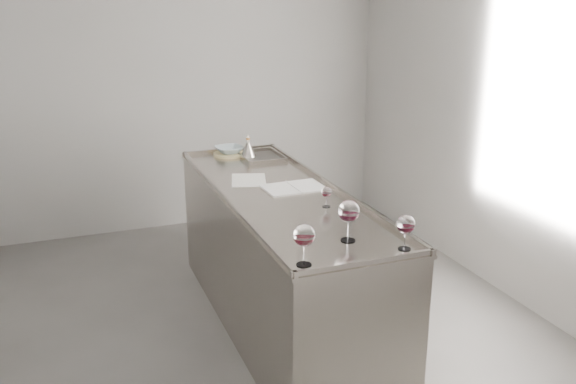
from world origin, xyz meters
name	(u,v)px	position (x,y,z in m)	size (l,w,h in m)	color
room_shell	(214,140)	(0.00, 0.00, 1.40)	(4.54, 5.04, 2.84)	#53504E
counter	(280,261)	(0.50, 0.30, 0.47)	(0.77, 2.42, 0.97)	#9E968E
wine_glass_left	(304,236)	(0.23, -0.78, 1.09)	(0.11, 0.11, 0.21)	white
wine_glass_middle	(349,212)	(0.56, -0.57, 1.10)	(0.11, 0.11, 0.22)	white
wine_glass_right	(406,225)	(0.77, -0.78, 1.07)	(0.09, 0.09, 0.18)	white
wine_glass_small	(327,193)	(0.67, -0.04, 1.03)	(0.06, 0.06, 0.13)	white
notebook	(294,188)	(0.63, 0.38, 0.95)	(0.40, 0.29, 0.02)	white
loose_paper_top	(249,180)	(0.40, 0.66, 0.94)	(0.23, 0.33, 0.00)	silver
trivet	(229,154)	(0.47, 1.38, 0.95)	(0.25, 0.25, 0.02)	beige
ceramic_bowl	(229,150)	(0.47, 1.38, 0.99)	(0.21, 0.21, 0.05)	#9AADB3
wine_funnel	(248,149)	(0.60, 1.29, 1.00)	(0.13, 0.13, 0.19)	#A49A92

